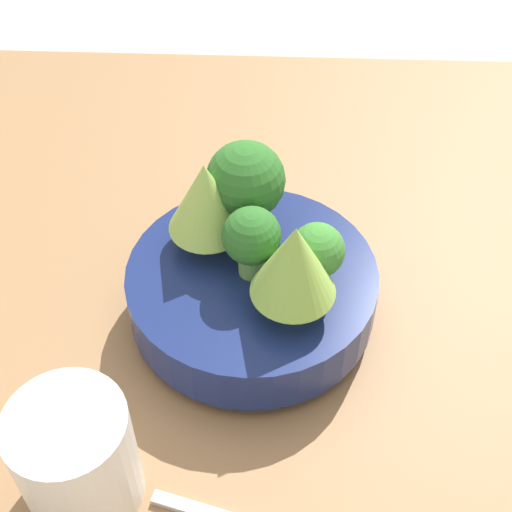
# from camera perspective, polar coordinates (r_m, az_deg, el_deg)

# --- Properties ---
(ground_plane) EXTENTS (6.00, 6.00, 0.00)m
(ground_plane) POSITION_cam_1_polar(r_m,az_deg,el_deg) (0.72, -0.23, -5.26)
(ground_plane) COLOR #ADA89E
(table) EXTENTS (1.16, 0.90, 0.03)m
(table) POSITION_cam_1_polar(r_m,az_deg,el_deg) (0.71, -0.24, -4.42)
(table) COLOR olive
(table) RESTS_ON ground_plane
(bowl) EXTENTS (0.23, 0.23, 0.06)m
(bowl) POSITION_cam_1_polar(r_m,az_deg,el_deg) (0.65, -0.00, -2.79)
(bowl) COLOR navy
(bowl) RESTS_ON table
(romanesco_piece_near) EXTENTS (0.07, 0.07, 0.09)m
(romanesco_piece_near) POSITION_cam_1_polar(r_m,az_deg,el_deg) (0.56, 3.09, -0.46)
(romanesco_piece_near) COLOR #7AB256
(romanesco_piece_near) RESTS_ON bowl
(broccoli_floret_right) EXTENTS (0.05, 0.05, 0.06)m
(broccoli_floret_right) POSITION_cam_1_polar(r_m,az_deg,el_deg) (0.60, 4.89, 0.31)
(broccoli_floret_right) COLOR #6BA34C
(broccoli_floret_right) RESTS_ON bowl
(romanesco_piece_far) EXTENTS (0.07, 0.07, 0.09)m
(romanesco_piece_far) POSITION_cam_1_polar(r_m,az_deg,el_deg) (0.62, -4.04, 4.63)
(romanesco_piece_far) COLOR #6BA34C
(romanesco_piece_far) RESTS_ON bowl
(broccoli_floret_center) EXTENTS (0.05, 0.05, 0.07)m
(broccoli_floret_center) POSITION_cam_1_polar(r_m,az_deg,el_deg) (0.60, 0.00, 1.40)
(broccoli_floret_center) COLOR #6BA34C
(broccoli_floret_center) RESTS_ON bowl
(broccoli_floret_back) EXTENTS (0.07, 0.07, 0.09)m
(broccoli_floret_back) POSITION_cam_1_polar(r_m,az_deg,el_deg) (0.63, -0.84, 5.96)
(broccoli_floret_back) COLOR #609347
(broccoli_floret_back) RESTS_ON bowl
(cup) EXTENTS (0.09, 0.09, 0.10)m
(cup) POSITION_cam_1_polar(r_m,az_deg,el_deg) (0.56, -14.16, -15.39)
(cup) COLOR silver
(cup) RESTS_ON table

